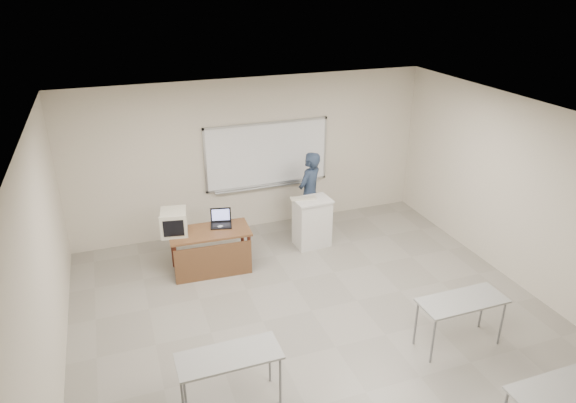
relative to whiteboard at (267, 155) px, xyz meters
name	(u,v)px	position (x,y,z in m)	size (l,w,h in m)	color
floor	(336,347)	(-0.30, -3.97, -1.49)	(7.00, 8.00, 0.01)	gray
whiteboard	(267,155)	(0.00, 0.00, 0.00)	(2.48, 0.10, 1.31)	white
student_desks	(389,375)	(-0.30, -5.32, -0.81)	(4.40, 2.20, 0.73)	gray
instructor_desk	(211,245)	(-1.47, -1.48, -0.95)	(1.35, 0.68, 0.75)	brown
podium	(312,222)	(0.50, -1.13, -1.01)	(0.67, 0.49, 0.93)	silver
crt_monitor	(174,222)	(-2.02, -1.24, -0.53)	(0.44, 0.48, 0.41)	beige
laptop	(220,222)	(-1.25, -1.21, -0.67)	(0.36, 0.33, 0.26)	black
mouse	(220,227)	(-1.27, -1.32, -0.71)	(0.11, 0.07, 0.04)	#B3B5BB
keyboard	(303,198)	(0.35, -1.05, -0.54)	(0.48, 0.16, 0.03)	beige
presenter	(310,193)	(0.65, -0.62, -0.65)	(0.61, 0.40, 1.66)	black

